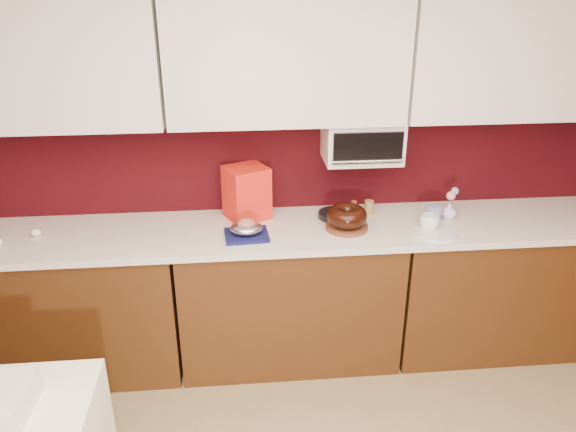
# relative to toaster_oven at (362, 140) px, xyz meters

# --- Properties ---
(wall_back) EXTENTS (4.00, 0.02, 2.50)m
(wall_back) POSITION_rel_toaster_oven_xyz_m (-0.45, 0.15, -0.12)
(wall_back) COLOR #36070B
(wall_back) RESTS_ON floor
(base_cabinet_left) EXTENTS (1.31, 0.58, 0.86)m
(base_cabinet_left) POSITION_rel_toaster_oven_xyz_m (-1.78, -0.17, -0.95)
(base_cabinet_left) COLOR #45260D
(base_cabinet_left) RESTS_ON floor
(base_cabinet_center) EXTENTS (1.31, 0.58, 0.86)m
(base_cabinet_center) POSITION_rel_toaster_oven_xyz_m (-0.45, -0.17, -0.95)
(base_cabinet_center) COLOR #45260D
(base_cabinet_center) RESTS_ON floor
(base_cabinet_right) EXTENTS (1.31, 0.58, 0.86)m
(base_cabinet_right) POSITION_rel_toaster_oven_xyz_m (0.88, -0.17, -0.95)
(base_cabinet_right) COLOR #45260D
(base_cabinet_right) RESTS_ON floor
(countertop) EXTENTS (4.00, 0.62, 0.04)m
(countertop) POSITION_rel_toaster_oven_xyz_m (-0.45, -0.17, -0.49)
(countertop) COLOR silver
(countertop) RESTS_ON base_cabinet_center
(upper_cabinet_left) EXTENTS (1.31, 0.33, 0.70)m
(upper_cabinet_left) POSITION_rel_toaster_oven_xyz_m (-1.78, -0.02, 0.48)
(upper_cabinet_left) COLOR white
(upper_cabinet_left) RESTS_ON wall_back
(upper_cabinet_center) EXTENTS (1.31, 0.33, 0.70)m
(upper_cabinet_center) POSITION_rel_toaster_oven_xyz_m (-0.45, -0.02, 0.48)
(upper_cabinet_center) COLOR white
(upper_cabinet_center) RESTS_ON wall_back
(upper_cabinet_right) EXTENTS (1.31, 0.33, 0.70)m
(upper_cabinet_right) POSITION_rel_toaster_oven_xyz_m (0.88, -0.02, 0.48)
(upper_cabinet_right) COLOR white
(upper_cabinet_right) RESTS_ON wall_back
(toaster_oven) EXTENTS (0.45, 0.30, 0.25)m
(toaster_oven) POSITION_rel_toaster_oven_xyz_m (0.00, 0.00, 0.00)
(toaster_oven) COLOR white
(toaster_oven) RESTS_ON upper_cabinet_center
(toaster_oven_door) EXTENTS (0.40, 0.02, 0.18)m
(toaster_oven_door) POSITION_rel_toaster_oven_xyz_m (0.00, -0.16, 0.00)
(toaster_oven_door) COLOR black
(toaster_oven_door) RESTS_ON toaster_oven
(toaster_oven_handle) EXTENTS (0.42, 0.02, 0.02)m
(toaster_oven_handle) POSITION_rel_toaster_oven_xyz_m (0.00, -0.18, -0.07)
(toaster_oven_handle) COLOR silver
(toaster_oven_handle) RESTS_ON toaster_oven
(cake_base) EXTENTS (0.33, 0.33, 0.02)m
(cake_base) POSITION_rel_toaster_oven_xyz_m (-0.11, -0.21, -0.46)
(cake_base) COLOR brown
(cake_base) RESTS_ON countertop
(bundt_cake) EXTENTS (0.28, 0.28, 0.10)m
(bundt_cake) POSITION_rel_toaster_oven_xyz_m (-0.11, -0.21, -0.39)
(bundt_cake) COLOR black
(bundt_cake) RESTS_ON cake_base
(navy_towel) EXTENTS (0.26, 0.22, 0.02)m
(navy_towel) POSITION_rel_toaster_oven_xyz_m (-0.70, -0.26, -0.47)
(navy_towel) COLOR #131647
(navy_towel) RESTS_ON countertop
(foil_ham_nest) EXTENTS (0.21, 0.19, 0.07)m
(foil_ham_nest) POSITION_rel_toaster_oven_xyz_m (-0.70, -0.26, -0.42)
(foil_ham_nest) COLOR silver
(foil_ham_nest) RESTS_ON navy_towel
(roasted_ham) EXTENTS (0.12, 0.11, 0.07)m
(roasted_ham) POSITION_rel_toaster_oven_xyz_m (-0.70, -0.26, -0.40)
(roasted_ham) COLOR #BB6755
(roasted_ham) RESTS_ON foil_ham_nest
(pandoro_box) EXTENTS (0.30, 0.29, 0.32)m
(pandoro_box) POSITION_rel_toaster_oven_xyz_m (-0.69, 0.01, -0.31)
(pandoro_box) COLOR red
(pandoro_box) RESTS_ON countertop
(dark_pan) EXTENTS (0.25, 0.25, 0.04)m
(dark_pan) POSITION_rel_toaster_oven_xyz_m (-0.15, -0.05, -0.46)
(dark_pan) COLOR black
(dark_pan) RESTS_ON countertop
(coffee_mug) EXTENTS (0.14, 0.14, 0.11)m
(coffee_mug) POSITION_rel_toaster_oven_xyz_m (0.37, -0.27, -0.42)
(coffee_mug) COLOR white
(coffee_mug) RESTS_ON countertop
(blue_jar) EXTENTS (0.09, 0.09, 0.11)m
(blue_jar) POSITION_rel_toaster_oven_xyz_m (0.43, -0.17, -0.42)
(blue_jar) COLOR navy
(blue_jar) RESTS_ON countertop
(flower_vase) EXTENTS (0.09, 0.09, 0.11)m
(flower_vase) POSITION_rel_toaster_oven_xyz_m (0.54, -0.12, -0.42)
(flower_vase) COLOR silver
(flower_vase) RESTS_ON countertop
(flower_pink) EXTENTS (0.05, 0.05, 0.05)m
(flower_pink) POSITION_rel_toaster_oven_xyz_m (0.54, -0.12, -0.33)
(flower_pink) COLOR pink
(flower_pink) RESTS_ON flower_vase
(flower_blue) EXTENTS (0.05, 0.05, 0.05)m
(flower_blue) POSITION_rel_toaster_oven_xyz_m (0.57, -0.10, -0.30)
(flower_blue) COLOR #7E9AC9
(flower_blue) RESTS_ON flower_vase
(china_plate) EXTENTS (0.31, 0.31, 0.01)m
(china_plate) POSITION_rel_toaster_oven_xyz_m (0.39, -0.32, -0.47)
(china_plate) COLOR white
(china_plate) RESTS_ON countertop
(amber_bottle) EXTENTS (0.04, 0.04, 0.10)m
(amber_bottle) POSITION_rel_toaster_oven_xyz_m (-0.03, -0.03, -0.43)
(amber_bottle) COLOR brown
(amber_bottle) RESTS_ON countertop
(paper_cup) EXTENTS (0.07, 0.07, 0.09)m
(paper_cup) POSITION_rel_toaster_oven_xyz_m (0.07, -0.01, -0.43)
(paper_cup) COLOR olive
(paper_cup) RESTS_ON countertop
(egg_right) EXTENTS (0.06, 0.05, 0.05)m
(egg_right) POSITION_rel_toaster_oven_xyz_m (-1.90, -0.14, -0.45)
(egg_right) COLOR white
(egg_right) RESTS_ON countertop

